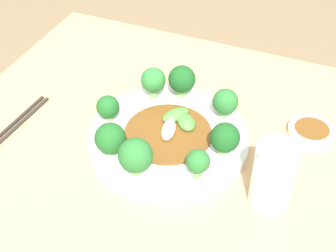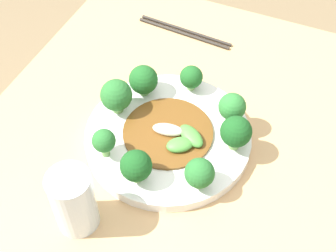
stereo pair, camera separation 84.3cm
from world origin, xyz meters
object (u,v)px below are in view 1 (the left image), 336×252
broccoli_west (225,138)px  broccoli_southwest (225,102)px  broccoli_south (182,80)px  broccoli_east (108,107)px  broccoli_northeast (110,139)px  drinking_glass (273,176)px  sauce_dish (311,131)px  broccoli_north (135,156)px  broccoli_southeast (153,81)px  stirfry_center (171,128)px  broccoli_northwest (198,162)px  plate (168,138)px  chopsticks (10,130)px

broccoli_west → broccoli_southwest: 0.10m
broccoli_south → broccoli_east: bearing=50.1°
broccoli_east → broccoli_south: bearing=-129.9°
broccoli_east → broccoli_southwest: bearing=-154.8°
broccoli_northeast → drinking_glass: bearing=-176.5°
sauce_dish → broccoli_south: bearing=1.5°
broccoli_north → drinking_glass: drinking_glass is taller
broccoli_north → sauce_dish: size_ratio=0.79×
broccoli_east → broccoli_northeast: (-0.05, 0.08, 0.00)m
drinking_glass → sauce_dish: (-0.04, -0.19, -0.05)m
broccoli_southeast → stirfry_center: broccoli_southeast is taller
broccoli_northwest → broccoli_south: broccoli_south is taller
plate → broccoli_southeast: 0.13m
broccoli_northeast → broccoli_southwest: broccoli_northeast is taller
broccoli_south → plate: bearing=99.0°
chopsticks → sauce_dish: (-0.54, -0.21, 0.00)m
broccoli_east → chopsticks: size_ratio=0.24×
broccoli_east → broccoli_southeast: size_ratio=0.80×
broccoli_northwest → broccoli_north: (0.10, 0.03, 0.00)m
broccoli_northwest → broccoli_northeast: 0.16m
broccoli_east → broccoli_southwest: broccoli_southwest is taller
broccoli_southeast → broccoli_northeast: broccoli_southeast is taller
stirfry_center → broccoli_southeast: bearing=-48.8°
broccoli_southeast → stirfry_center: 0.12m
plate → chopsticks: (0.30, 0.09, -0.01)m
broccoli_south → broccoli_west: size_ratio=1.07×
broccoli_northwest → stirfry_center: 0.13m
broccoli_west → broccoli_southeast: broccoli_southeast is taller
broccoli_northeast → sauce_dish: bearing=-147.0°
stirfry_center → broccoli_southwest: bearing=-134.5°
broccoli_southwest → chopsticks: 0.42m
plate → stirfry_center: 0.02m
broccoli_southwest → stirfry_center: (0.08, 0.08, -0.03)m
broccoli_northeast → sauce_dish: 0.39m
broccoli_west → chopsticks: broccoli_west is taller
broccoli_northwest → stirfry_center: (0.08, -0.09, -0.03)m
broccoli_east → broccoli_west: (-0.23, 0.00, 0.01)m
plate → sauce_dish: size_ratio=3.41×
plate → stirfry_center: (-0.00, -0.01, 0.02)m
plate → broccoli_east: bearing=2.1°
broccoli_north → broccoli_east: bearing=-44.1°
drinking_glass → broccoli_southeast: bearing=-29.9°
broccoli_northwest → broccoli_north: bearing=15.9°
broccoli_north → sauce_dish: 0.35m
broccoli_east → broccoli_southeast: (-0.05, -0.10, 0.01)m
broccoli_northeast → stirfry_center: 0.12m
broccoli_northwest → plate: bearing=-42.9°
broccoli_south → sauce_dish: size_ratio=0.78×
chopsticks → drinking_glass: bearing=-177.4°
broccoli_northwest → drinking_glass: drinking_glass is taller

